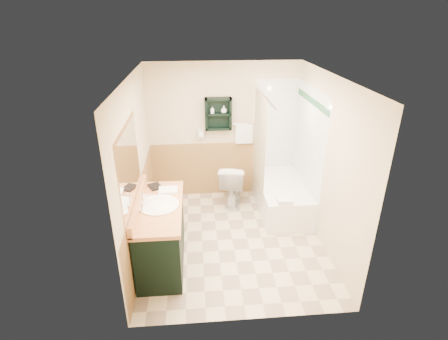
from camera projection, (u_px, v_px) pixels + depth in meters
floor at (232, 239)px, 5.26m from camera, size 3.00×3.00×0.00m
back_wall at (224, 131)px, 6.13m from camera, size 2.60×0.04×2.40m
left_wall at (135, 170)px, 4.65m from camera, size 0.04×3.00×2.40m
right_wall at (327, 163)px, 4.86m from camera, size 0.04×3.00×2.40m
ceiling at (234, 75)px, 4.24m from camera, size 2.60×3.00×0.04m
wainscot_left at (142, 215)px, 4.95m from camera, size 2.98×2.98×1.00m
wainscot_back at (224, 168)px, 6.39m from camera, size 2.58×2.58×1.00m
mirror_frame at (129, 166)px, 4.03m from camera, size 1.30×1.30×1.00m
mirror_glass at (130, 166)px, 4.03m from camera, size 1.20×1.20×0.90m
tile_right at (307, 153)px, 5.60m from camera, size 1.50×1.50×2.10m
tile_back at (281, 139)px, 6.23m from camera, size 0.95×0.95×2.10m
tile_accent at (312, 101)px, 5.24m from camera, size 1.50×1.50×0.10m
wall_shelf at (218, 114)px, 5.87m from camera, size 0.45×0.15×0.55m
hair_dryer at (201, 134)px, 6.02m from camera, size 0.10×0.24×0.18m
towel_bar at (244, 124)px, 6.03m from camera, size 0.40×0.06×0.40m
curtain_rod at (264, 95)px, 5.14m from camera, size 0.03×1.60×0.03m
shower_curtain at (259, 145)px, 5.65m from camera, size 1.05×1.05×1.70m
vanity at (161, 234)px, 4.63m from camera, size 0.59×1.38×0.87m
bathtub at (281, 196)px, 5.93m from camera, size 0.77×1.50×0.51m
toilet at (232, 184)px, 6.11m from camera, size 0.57×0.83×0.75m
counter_towel at (168, 190)px, 4.78m from camera, size 0.25×0.20×0.04m
vanity_book at (149, 182)px, 4.83m from camera, size 0.15×0.09×0.22m
tub_towel at (284, 201)px, 5.21m from camera, size 0.22×0.18×0.07m
soap_bottle_a at (212, 112)px, 5.84m from camera, size 0.05×0.12×0.05m
soap_bottle_b at (224, 110)px, 5.85m from camera, size 0.14×0.15×0.10m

